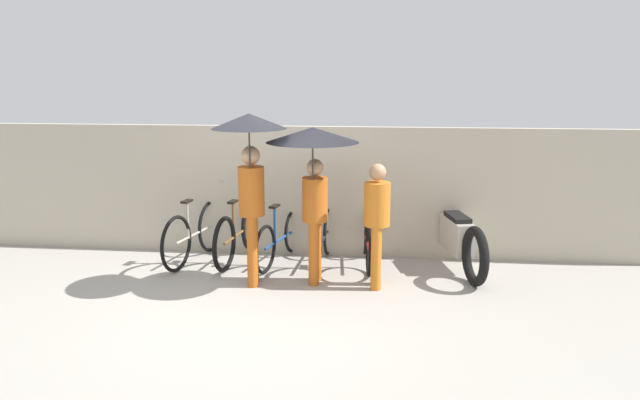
{
  "coord_description": "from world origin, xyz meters",
  "views": [
    {
      "loc": [
        1.44,
        -6.63,
        2.68
      ],
      "look_at": [
        0.61,
        1.22,
        1.0
      ],
      "focal_mm": 35.0,
      "sensor_mm": 36.0,
      "label": 1
    }
  ],
  "objects_px": {
    "parked_bicycle_2": "(280,238)",
    "pedestrian_leading": "(250,157)",
    "pedestrian_trailing": "(377,217)",
    "parked_bicycle_3": "(323,239)",
    "motorcycle": "(456,238)",
    "parked_bicycle_1": "(239,233)",
    "parked_bicycle_4": "(367,238)",
    "pedestrian_center": "(313,158)",
    "parked_bicycle_0": "(195,233)"
  },
  "relations": [
    {
      "from": "parked_bicycle_2",
      "to": "pedestrian_leading",
      "type": "height_order",
      "value": "pedestrian_leading"
    },
    {
      "from": "pedestrian_trailing",
      "to": "parked_bicycle_3",
      "type": "bearing_deg",
      "value": -49.35
    },
    {
      "from": "parked_bicycle_2",
      "to": "motorcycle",
      "type": "xyz_separation_m",
      "value": [
        2.42,
        0.01,
        0.07
      ]
    },
    {
      "from": "parked_bicycle_1",
      "to": "pedestrian_trailing",
      "type": "xyz_separation_m",
      "value": [
        1.96,
        -0.95,
        0.51
      ]
    },
    {
      "from": "parked_bicycle_4",
      "to": "pedestrian_trailing",
      "type": "xyz_separation_m",
      "value": [
        0.15,
        -0.93,
        0.53
      ]
    },
    {
      "from": "pedestrian_leading",
      "to": "parked_bicycle_1",
      "type": "bearing_deg",
      "value": -76.53
    },
    {
      "from": "parked_bicycle_2",
      "to": "motorcycle",
      "type": "bearing_deg",
      "value": -76.72
    },
    {
      "from": "pedestrian_center",
      "to": "pedestrian_trailing",
      "type": "height_order",
      "value": "pedestrian_center"
    },
    {
      "from": "parked_bicycle_0",
      "to": "pedestrian_center",
      "type": "bearing_deg",
      "value": -104.0
    },
    {
      "from": "parked_bicycle_2",
      "to": "pedestrian_leading",
      "type": "relative_size",
      "value": 0.77
    },
    {
      "from": "pedestrian_leading",
      "to": "pedestrian_trailing",
      "type": "distance_m",
      "value": 1.7
    },
    {
      "from": "parked_bicycle_1",
      "to": "pedestrian_center",
      "type": "height_order",
      "value": "pedestrian_center"
    },
    {
      "from": "motorcycle",
      "to": "parked_bicycle_3",
      "type": "bearing_deg",
      "value": 79.6
    },
    {
      "from": "pedestrian_leading",
      "to": "pedestrian_trailing",
      "type": "bearing_deg",
      "value": 176.97
    },
    {
      "from": "parked_bicycle_2",
      "to": "parked_bicycle_4",
      "type": "distance_m",
      "value": 1.21
    },
    {
      "from": "parked_bicycle_3",
      "to": "parked_bicycle_4",
      "type": "distance_m",
      "value": 0.61
    },
    {
      "from": "parked_bicycle_4",
      "to": "pedestrian_leading",
      "type": "height_order",
      "value": "pedestrian_leading"
    },
    {
      "from": "pedestrian_leading",
      "to": "motorcycle",
      "type": "distance_m",
      "value": 3.05
    },
    {
      "from": "parked_bicycle_3",
      "to": "pedestrian_trailing",
      "type": "bearing_deg",
      "value": -135.08
    },
    {
      "from": "pedestrian_leading",
      "to": "pedestrian_trailing",
      "type": "xyz_separation_m",
      "value": [
        1.53,
        0.14,
        -0.73
      ]
    },
    {
      "from": "parked_bicycle_3",
      "to": "pedestrian_leading",
      "type": "relative_size",
      "value": 0.8
    },
    {
      "from": "parked_bicycle_3",
      "to": "parked_bicycle_4",
      "type": "height_order",
      "value": "parked_bicycle_4"
    },
    {
      "from": "pedestrian_center",
      "to": "motorcycle",
      "type": "height_order",
      "value": "pedestrian_center"
    },
    {
      "from": "parked_bicycle_1",
      "to": "parked_bicycle_2",
      "type": "bearing_deg",
      "value": -87.6
    },
    {
      "from": "pedestrian_trailing",
      "to": "parked_bicycle_1",
      "type": "bearing_deg",
      "value": -26.89
    },
    {
      "from": "parked_bicycle_2",
      "to": "pedestrian_trailing",
      "type": "relative_size",
      "value": 1.06
    },
    {
      "from": "parked_bicycle_1",
      "to": "pedestrian_trailing",
      "type": "relative_size",
      "value": 1.18
    },
    {
      "from": "parked_bicycle_3",
      "to": "parked_bicycle_2",
      "type": "bearing_deg",
      "value": 87.66
    },
    {
      "from": "parked_bicycle_1",
      "to": "pedestrian_leading",
      "type": "bearing_deg",
      "value": -151.36
    },
    {
      "from": "parked_bicycle_0",
      "to": "pedestrian_trailing",
      "type": "xyz_separation_m",
      "value": [
        2.56,
        -0.83,
        0.5
      ]
    },
    {
      "from": "parked_bicycle_1",
      "to": "parked_bicycle_0",
      "type": "bearing_deg",
      "value": 107.45
    },
    {
      "from": "parked_bicycle_4",
      "to": "pedestrian_trailing",
      "type": "distance_m",
      "value": 1.07
    },
    {
      "from": "pedestrian_center",
      "to": "parked_bicycle_4",
      "type": "bearing_deg",
      "value": -119.64
    },
    {
      "from": "pedestrian_center",
      "to": "parked_bicycle_0",
      "type": "bearing_deg",
      "value": -21.2
    },
    {
      "from": "parked_bicycle_2",
      "to": "pedestrian_trailing",
      "type": "distance_m",
      "value": 1.71
    },
    {
      "from": "parked_bicycle_3",
      "to": "pedestrian_leading",
      "type": "distance_m",
      "value": 1.77
    },
    {
      "from": "parked_bicycle_2",
      "to": "parked_bicycle_4",
      "type": "height_order",
      "value": "parked_bicycle_2"
    },
    {
      "from": "parked_bicycle_2",
      "to": "pedestrian_center",
      "type": "bearing_deg",
      "value": -134.68
    },
    {
      "from": "pedestrian_leading",
      "to": "motorcycle",
      "type": "height_order",
      "value": "pedestrian_leading"
    },
    {
      "from": "parked_bicycle_3",
      "to": "motorcycle",
      "type": "height_order",
      "value": "parked_bicycle_3"
    },
    {
      "from": "parked_bicycle_1",
      "to": "motorcycle",
      "type": "distance_m",
      "value": 3.03
    },
    {
      "from": "parked_bicycle_3",
      "to": "motorcycle",
      "type": "relative_size",
      "value": 0.79
    },
    {
      "from": "parked_bicycle_4",
      "to": "pedestrian_trailing",
      "type": "bearing_deg",
      "value": -176.09
    },
    {
      "from": "parked_bicycle_2",
      "to": "parked_bicycle_4",
      "type": "xyz_separation_m",
      "value": [
        1.21,
        0.03,
        0.03
      ]
    },
    {
      "from": "parked_bicycle_0",
      "to": "pedestrian_leading",
      "type": "distance_m",
      "value": 1.88
    },
    {
      "from": "parked_bicycle_2",
      "to": "parked_bicycle_3",
      "type": "height_order",
      "value": "parked_bicycle_2"
    },
    {
      "from": "parked_bicycle_0",
      "to": "parked_bicycle_4",
      "type": "xyz_separation_m",
      "value": [
        2.41,
        0.09,
        -0.02
      ]
    },
    {
      "from": "pedestrian_center",
      "to": "pedestrian_trailing",
      "type": "bearing_deg",
      "value": -174.72
    },
    {
      "from": "parked_bicycle_0",
      "to": "motorcycle",
      "type": "distance_m",
      "value": 3.63
    },
    {
      "from": "parked_bicycle_1",
      "to": "pedestrian_leading",
      "type": "height_order",
      "value": "pedestrian_leading"
    }
  ]
}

